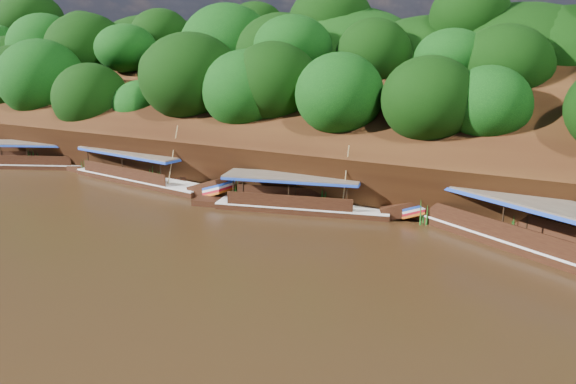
{
  "coord_description": "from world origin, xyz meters",
  "views": [
    {
      "loc": [
        15.58,
        -22.76,
        10.53
      ],
      "look_at": [
        -0.78,
        7.0,
        1.52
      ],
      "focal_mm": 35.0,
      "sensor_mm": 36.0,
      "label": 1
    }
  ],
  "objects_px": {
    "boat_0": "(544,243)",
    "boat_3": "(48,162)",
    "boat_1": "(313,204)",
    "boat_2": "(147,177)"
  },
  "relations": [
    {
      "from": "boat_3",
      "to": "boat_2",
      "type": "bearing_deg",
      "value": -25.93
    },
    {
      "from": "boat_0",
      "to": "boat_3",
      "type": "xyz_separation_m",
      "value": [
        -39.97,
        1.83,
        -0.11
      ]
    },
    {
      "from": "boat_0",
      "to": "boat_1",
      "type": "distance_m",
      "value": 13.8
    },
    {
      "from": "boat_0",
      "to": "boat_1",
      "type": "height_order",
      "value": "boat_0"
    },
    {
      "from": "boat_0",
      "to": "boat_1",
      "type": "xyz_separation_m",
      "value": [
        -13.76,
        1.05,
        -0.09
      ]
    },
    {
      "from": "boat_1",
      "to": "boat_3",
      "type": "xyz_separation_m",
      "value": [
        -26.21,
        0.78,
        -0.02
      ]
    },
    {
      "from": "boat_2",
      "to": "boat_3",
      "type": "relative_size",
      "value": 1.28
    },
    {
      "from": "boat_0",
      "to": "boat_1",
      "type": "bearing_deg",
      "value": -157.12
    },
    {
      "from": "boat_0",
      "to": "boat_3",
      "type": "height_order",
      "value": "boat_0"
    },
    {
      "from": "boat_0",
      "to": "boat_1",
      "type": "relative_size",
      "value": 1.19
    }
  ]
}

